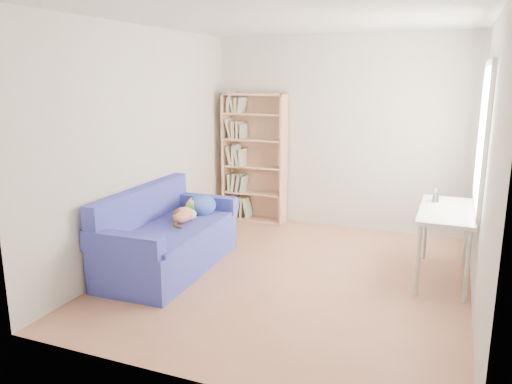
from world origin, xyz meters
TOP-DOWN VIEW (x-y plane):
  - ground at (0.00, 0.00)m, footprint 4.00×4.00m
  - room_shell at (0.10, 0.03)m, footprint 3.54×4.04m
  - sofa at (-1.35, -0.23)m, footprint 0.91×1.81m
  - bookshelf at (-1.17, 1.84)m, footprint 0.91×0.28m
  - desk at (1.46, 0.55)m, footprint 0.53×1.16m
  - pen_cup at (1.34, 0.83)m, footprint 0.08×0.08m

SIDE VIEW (x-z plane):
  - ground at x=0.00m, z-range 0.00..0.00m
  - sofa at x=-1.35m, z-range -0.11..0.77m
  - desk at x=1.46m, z-range 0.30..1.05m
  - pen_cup at x=1.34m, z-range 0.73..0.88m
  - bookshelf at x=-1.17m, z-range -0.07..1.76m
  - room_shell at x=0.10m, z-range 0.33..2.95m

